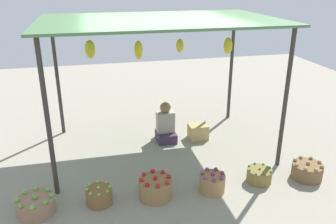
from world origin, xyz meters
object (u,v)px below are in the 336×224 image
vendor_person (166,126)px  basket_potatoes (307,171)px  basket_green_apples (36,205)px  basket_red_apples (155,188)px  basket_purple_onions (212,183)px  wooden_crate_near_vendor (198,132)px  basket_limes (99,196)px  basket_green_chilies (259,175)px

vendor_person → basket_potatoes: vendor_person is taller
basket_green_apples → basket_red_apples: basket_red_apples is taller
vendor_person → basket_purple_onions: (0.29, -1.87, -0.16)m
basket_potatoes → wooden_crate_near_vendor: bearing=125.3°
basket_potatoes → basket_limes: bearing=178.7°
basket_green_apples → wooden_crate_near_vendor: 3.35m
basket_purple_onions → wooden_crate_near_vendor: size_ratio=1.05×
basket_limes → basket_red_apples: size_ratio=0.77×
vendor_person → basket_green_chilies: bearing=-58.4°
basket_green_apples → basket_potatoes: (4.13, -0.06, 0.01)m
basket_green_apples → wooden_crate_near_vendor: bearing=30.8°
basket_green_apples → basket_limes: size_ratio=1.39×
basket_purple_onions → wooden_crate_near_vendor: 1.82m
basket_purple_onions → wooden_crate_near_vendor: basket_purple_onions is taller
basket_red_apples → basket_green_chilies: size_ratio=1.26×
basket_purple_onions → basket_green_apples: bearing=178.5°
vendor_person → basket_red_apples: 1.91m
basket_potatoes → basket_purple_onions: bearing=-179.8°
basket_limes → basket_potatoes: basket_potatoes is taller
basket_green_chilies → basket_potatoes: 0.80m
basket_green_apples → basket_green_chilies: size_ratio=1.34×
basket_red_apples → basket_green_chilies: basket_red_apples is taller
basket_green_apples → basket_red_apples: 1.66m
vendor_person → basket_green_chilies: size_ratio=2.01×
basket_limes → basket_potatoes: (3.28, -0.07, 0.00)m
basket_limes → basket_purple_onions: size_ratio=0.97×
basket_purple_onions → basket_potatoes: 1.61m
basket_green_chilies → wooden_crate_near_vendor: 1.77m
basket_green_apples → basket_purple_onions: 2.52m
wooden_crate_near_vendor → basket_purple_onions: bearing=-101.2°
basket_potatoes → wooden_crate_near_vendor: basket_potatoes is taller
basket_purple_onions → basket_green_chilies: basket_purple_onions is taller
vendor_person → wooden_crate_near_vendor: size_ratio=2.12×
vendor_person → basket_green_apples: 2.87m
basket_purple_onions → basket_potatoes: (1.61, 0.00, -0.02)m
basket_potatoes → basket_red_apples: bearing=179.0°
wooden_crate_near_vendor → basket_potatoes: bearing=-54.7°
basket_green_chilies → wooden_crate_near_vendor: wooden_crate_near_vendor is taller
basket_green_chilies → basket_limes: bearing=179.9°
basket_red_apples → wooden_crate_near_vendor: size_ratio=1.32×
basket_limes → basket_red_apples: basket_red_apples is taller
basket_red_apples → basket_potatoes: basket_red_apples is taller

